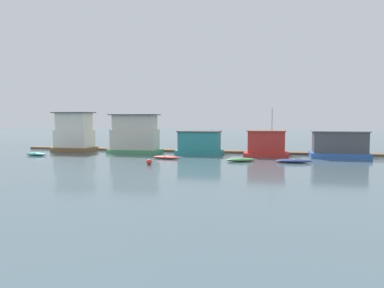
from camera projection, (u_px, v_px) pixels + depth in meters
The scene contains 13 objects.
ground_plane at pixel (194, 154), 47.72m from camera, with size 200.00×200.00×0.00m, color #475B66.
dock_walkway at pixel (199, 151), 50.78m from camera, with size 51.00×1.98×0.30m, color brown.
houseboat_brown at pixel (74, 134), 51.57m from camera, with size 5.24×3.76×5.42m.
houseboat_green at pixel (135, 135), 49.67m from camera, with size 6.80×3.34×5.12m.
houseboat_teal at pixel (199, 143), 47.43m from camera, with size 5.68×3.51×3.01m.
houseboat_red at pixel (267, 144), 45.44m from camera, with size 5.25×4.18×5.83m.
houseboat_blue at pixel (339, 145), 43.83m from camera, with size 6.53×3.98×3.16m.
dinghy_teal at pixel (36, 154), 46.16m from camera, with size 2.92×1.34×0.39m.
dinghy_red at pixel (166, 157), 42.70m from camera, with size 3.38×1.53×0.35m.
dinghy_green at pixel (240, 160), 40.02m from camera, with size 3.36×2.11×0.41m.
dinghy_navy at pixel (294, 161), 39.07m from camera, with size 3.77×1.61×0.39m.
mooring_post_far_left at pixel (331, 148), 45.67m from camera, with size 0.22×0.22×1.92m, color #846B4C.
buoy_red at pixel (149, 162), 37.39m from camera, with size 0.56×0.56×0.56m, color red.
Camera 1 is at (10.71, -46.27, 4.82)m, focal length 35.00 mm.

